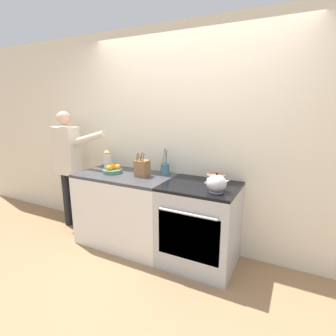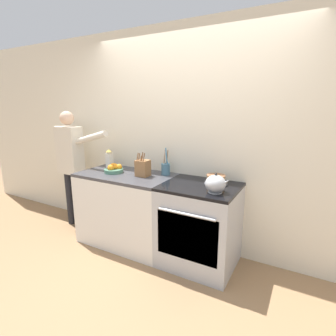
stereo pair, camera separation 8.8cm
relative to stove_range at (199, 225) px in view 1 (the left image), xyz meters
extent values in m
plane|color=#93704C|center=(-0.29, -0.33, -0.45)|extent=(16.00, 16.00, 0.00)
cube|color=silver|center=(-0.29, 0.35, 0.85)|extent=(8.00, 0.04, 2.60)
cube|color=white|center=(-0.97, 0.00, -0.02)|extent=(1.16, 0.66, 0.86)
cube|color=#3D3D42|center=(-0.97, 0.00, 0.43)|extent=(1.16, 0.66, 0.03)
cube|color=#B7BABF|center=(0.00, 0.00, -0.02)|extent=(0.79, 0.66, 0.87)
cube|color=black|center=(0.00, -0.32, 0.01)|extent=(0.64, 0.01, 0.48)
cylinder|color=#B7BABF|center=(0.00, -0.35, 0.26)|extent=(0.59, 0.02, 0.02)
cube|color=black|center=(0.00, 0.00, 0.43)|extent=(0.79, 0.66, 0.03)
cylinder|color=#4C4C51|center=(0.13, 0.12, 0.45)|extent=(0.24, 0.24, 0.01)
cylinder|color=tan|center=(0.13, 0.12, 0.48)|extent=(0.19, 0.19, 0.04)
cylinder|color=tan|center=(0.13, 0.12, 0.52)|extent=(0.19, 0.19, 0.04)
cylinder|color=brown|center=(0.13, 0.12, 0.54)|extent=(0.20, 0.20, 0.01)
cylinder|color=#B7BABF|center=(0.21, -0.13, 0.45)|extent=(0.14, 0.14, 0.01)
ellipsoid|color=#B7BABF|center=(0.21, -0.13, 0.53)|extent=(0.20, 0.20, 0.17)
cone|color=#B7BABF|center=(0.30, -0.13, 0.56)|extent=(0.10, 0.04, 0.09)
sphere|color=black|center=(0.21, -0.13, 0.63)|extent=(0.02, 0.02, 0.02)
cube|color=olive|center=(-0.73, 0.02, 0.54)|extent=(0.15, 0.13, 0.19)
cylinder|color=brown|center=(-0.77, -0.01, 0.68)|extent=(0.01, 0.04, 0.09)
cylinder|color=brown|center=(-0.73, -0.01, 0.67)|extent=(0.01, 0.03, 0.06)
cylinder|color=brown|center=(-0.69, -0.01, 0.68)|extent=(0.01, 0.04, 0.09)
cylinder|color=brown|center=(-0.77, 0.02, 0.68)|extent=(0.01, 0.04, 0.08)
cylinder|color=brown|center=(-0.73, 0.02, 0.68)|extent=(0.01, 0.04, 0.10)
cylinder|color=#477084|center=(-0.53, 0.20, 0.52)|extent=(0.10, 0.10, 0.14)
cylinder|color=#A37A51|center=(-0.52, 0.22, 0.62)|extent=(0.05, 0.02, 0.25)
cylinder|color=#A37A51|center=(-0.55, 0.20, 0.62)|extent=(0.01, 0.06, 0.25)
cylinder|color=teal|center=(-0.51, 0.20, 0.64)|extent=(0.02, 0.04, 0.28)
cylinder|color=#B7BABF|center=(-0.54, 0.21, 0.63)|extent=(0.03, 0.04, 0.27)
cylinder|color=#4C7F66|center=(-1.14, -0.02, 0.47)|extent=(0.23, 0.23, 0.04)
sphere|color=orange|center=(-1.10, 0.04, 0.51)|extent=(0.07, 0.07, 0.07)
sphere|color=orange|center=(-1.15, -0.06, 0.52)|extent=(0.08, 0.08, 0.08)
sphere|color=orange|center=(-1.18, 0.03, 0.52)|extent=(0.08, 0.08, 0.08)
sphere|color=orange|center=(-1.14, 0.01, 0.52)|extent=(0.08, 0.08, 0.08)
sphere|color=orange|center=(-1.17, -0.03, 0.51)|extent=(0.07, 0.07, 0.07)
cube|color=white|center=(-1.35, 0.15, 0.55)|extent=(0.07, 0.07, 0.20)
pyramid|color=#E0BC4C|center=(-1.35, 0.15, 0.68)|extent=(0.07, 0.07, 0.03)
cylinder|color=black|center=(-2.03, 0.03, -0.06)|extent=(0.11, 0.11, 0.78)
cylinder|color=black|center=(-1.87, 0.03, -0.06)|extent=(0.11, 0.11, 0.78)
cube|color=beige|center=(-1.95, 0.03, 0.65)|extent=(0.34, 0.20, 0.64)
cylinder|color=beige|center=(-2.16, 0.03, 0.70)|extent=(0.08, 0.08, 0.55)
cylinder|color=beige|center=(-1.55, 0.03, 0.85)|extent=(0.55, 0.08, 0.22)
sphere|color=beige|center=(-1.95, 0.03, 1.09)|extent=(0.19, 0.19, 0.19)
camera|label=1|loc=(0.88, -2.47, 1.26)|focal=28.00mm
camera|label=2|loc=(0.96, -2.43, 1.26)|focal=28.00mm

